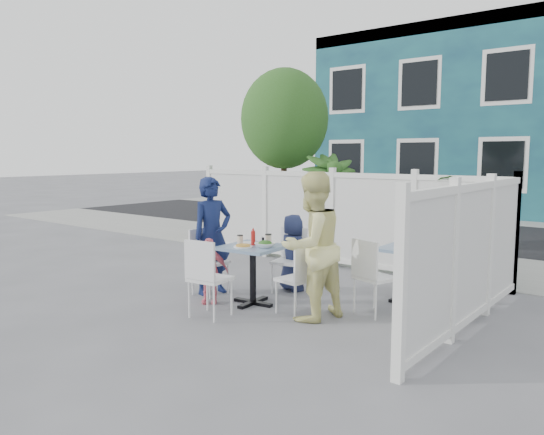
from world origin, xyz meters
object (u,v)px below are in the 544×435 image
Objects in this scene: chair_right at (300,274)px; man at (212,236)px; main_table at (253,259)px; boy at (293,253)px; chair_near at (206,273)px; spare_table at (411,260)px; woman at (312,246)px; toddler at (209,271)px; chair_left at (206,256)px; utility_cabinet at (267,211)px; chair_back at (291,255)px.

chair_right is 0.53× the size of man.
boy is (-0.02, 0.88, -0.05)m from main_table.
man is (-0.74, 0.86, 0.26)m from chair_near.
main_table is 2.00m from spare_table.
woman is at bearing 30.11° from chair_near.
toddler reaches higher than spare_table.
spare_table is 0.83× the size of chair_left.
utility_cabinet is 1.35× the size of chair_near.
boy is at bearing 90.99° from main_table.
man reaches higher than spare_table.
woman reaches higher than chair_back.
utility_cabinet is 4.54m from boy.
main_table is 0.87× the size of chair_back.
chair_back is 0.07m from boy.
chair_near is 0.65m from toddler.
woman is (1.71, -0.12, 0.06)m from man.
chair_near reaches higher than toddler.
man reaches higher than chair_near.
chair_back is (0.00, 0.82, -0.07)m from main_table.
woman reaches higher than main_table.
boy is (-0.74, 0.87, 0.04)m from chair_right.
chair_back reaches higher than main_table.
woman reaches higher than toddler.
chair_back reaches higher than spare_table.
chair_left is 0.97× the size of chair_near.
main_table reaches higher than spare_table.
chair_back is at bearing -166.65° from spare_table.
chair_back is (-0.72, 0.81, 0.02)m from chair_right.
chair_right is at bearing -19.41° from toddler.
toddler is (0.31, -0.39, -0.38)m from man.
boy is at bearing 81.63° from chair_near.
man reaches higher than utility_cabinet.
boy reaches higher than chair_left.
man is at bearing -154.86° from spare_table.
man is at bearing 174.60° from main_table.
chair_left is 1.01× the size of chair_back.
utility_cabinet is at bearing -150.82° from chair_left.
chair_back is at bearing 134.41° from chair_left.
main_table is 0.59m from toddler.
chair_right is 1.01× the size of toddler.
spare_table is 0.69× the size of boy.
boy reaches higher than main_table.
chair_near is 0.87× the size of boy.
main_table is at bearing -81.12° from man.
chair_right is 0.50× the size of woman.
utility_cabinet is 1.17× the size of boy.
chair_right is (3.87, -4.17, -0.13)m from utility_cabinet.
spare_table is at bearing 116.42° from chair_left.
chair_near is 1.10× the size of toddler.
utility_cabinet reaches higher than main_table.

